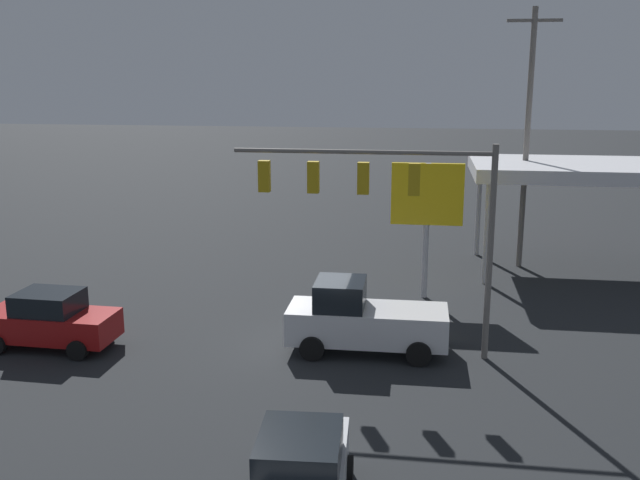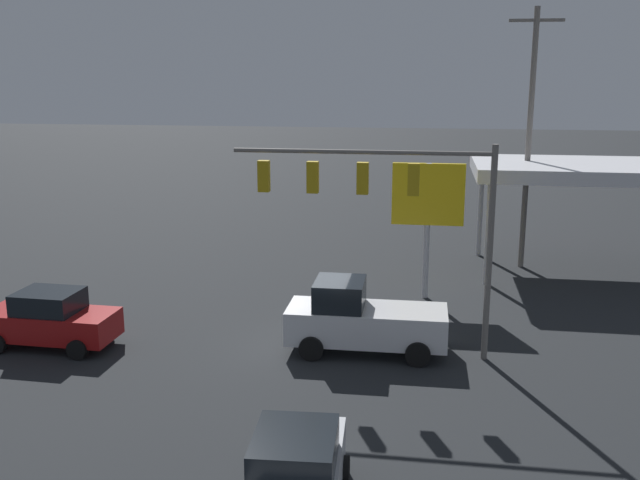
{
  "view_description": "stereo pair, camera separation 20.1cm",
  "coord_description": "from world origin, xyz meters",
  "px_view_note": "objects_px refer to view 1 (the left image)",
  "views": [
    {
      "loc": [
        -3.55,
        22.29,
        8.95
      ],
      "look_at": [
        0.0,
        -2.0,
        3.21
      ],
      "focal_mm": 40.0,
      "sensor_mm": 36.0,
      "label": 1
    },
    {
      "loc": [
        -3.75,
        22.26,
        8.95
      ],
      "look_at": [
        0.0,
        -2.0,
        3.21
      ],
      "focal_mm": 40.0,
      "sensor_mm": 36.0,
      "label": 2
    }
  ],
  "objects_px": {
    "traffic_signal_assembly": "(385,195)",
    "sedan_far": "(300,479)",
    "price_sign": "(427,200)",
    "sedan_waiting": "(50,320)",
    "utility_pole": "(527,135)",
    "pickup_parked": "(362,319)"
  },
  "relations": [
    {
      "from": "price_sign",
      "to": "sedan_far",
      "type": "distance_m",
      "value": 16.05
    },
    {
      "from": "traffic_signal_assembly",
      "to": "pickup_parked",
      "type": "bearing_deg",
      "value": -0.7
    },
    {
      "from": "utility_pole",
      "to": "sedan_waiting",
      "type": "bearing_deg",
      "value": 37.42
    },
    {
      "from": "traffic_signal_assembly",
      "to": "price_sign",
      "type": "distance_m",
      "value": 6.46
    },
    {
      "from": "utility_pole",
      "to": "sedan_far",
      "type": "bearing_deg",
      "value": 71.81
    },
    {
      "from": "sedan_waiting",
      "to": "sedan_far",
      "type": "bearing_deg",
      "value": 142.1
    },
    {
      "from": "traffic_signal_assembly",
      "to": "utility_pole",
      "type": "distance_m",
      "value": 13.13
    },
    {
      "from": "sedan_far",
      "to": "traffic_signal_assembly",
      "type": "bearing_deg",
      "value": 169.88
    },
    {
      "from": "sedan_far",
      "to": "price_sign",
      "type": "bearing_deg",
      "value": 167.71
    },
    {
      "from": "pickup_parked",
      "to": "utility_pole",
      "type": "bearing_deg",
      "value": -119.39
    },
    {
      "from": "price_sign",
      "to": "pickup_parked",
      "type": "height_order",
      "value": "price_sign"
    },
    {
      "from": "traffic_signal_assembly",
      "to": "sedan_far",
      "type": "height_order",
      "value": "traffic_signal_assembly"
    },
    {
      "from": "traffic_signal_assembly",
      "to": "sedan_waiting",
      "type": "bearing_deg",
      "value": 5.87
    },
    {
      "from": "traffic_signal_assembly",
      "to": "pickup_parked",
      "type": "relative_size",
      "value": 1.57
    },
    {
      "from": "traffic_signal_assembly",
      "to": "sedan_waiting",
      "type": "distance_m",
      "value": 11.87
    },
    {
      "from": "traffic_signal_assembly",
      "to": "sedan_far",
      "type": "relative_size",
      "value": 1.83
    },
    {
      "from": "sedan_waiting",
      "to": "pickup_parked",
      "type": "bearing_deg",
      "value": -171.93
    },
    {
      "from": "pickup_parked",
      "to": "sedan_far",
      "type": "relative_size",
      "value": 1.16
    },
    {
      "from": "utility_pole",
      "to": "pickup_parked",
      "type": "bearing_deg",
      "value": 61.14
    },
    {
      "from": "traffic_signal_assembly",
      "to": "pickup_parked",
      "type": "distance_m",
      "value": 4.18
    },
    {
      "from": "utility_pole",
      "to": "sedan_far",
      "type": "height_order",
      "value": "utility_pole"
    },
    {
      "from": "traffic_signal_assembly",
      "to": "price_sign",
      "type": "height_order",
      "value": "traffic_signal_assembly"
    }
  ]
}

